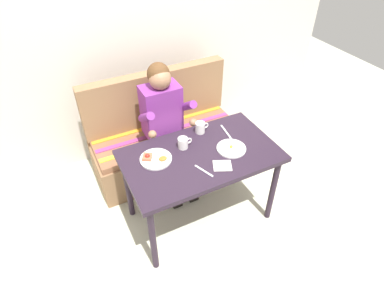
% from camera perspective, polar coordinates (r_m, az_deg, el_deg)
% --- Properties ---
extents(ground_plane, '(8.00, 8.00, 0.00)m').
position_cam_1_polar(ground_plane, '(3.03, 1.31, -12.27)').
color(ground_plane, beige).
extents(back_wall, '(4.40, 0.10, 2.60)m').
position_cam_1_polar(back_wall, '(3.25, -9.48, 19.45)').
color(back_wall, beige).
rests_on(back_wall, ground).
extents(table, '(1.20, 0.70, 0.73)m').
position_cam_1_polar(table, '(2.55, 1.52, -3.15)').
color(table, '#271A29').
rests_on(table, ground).
extents(couch, '(1.44, 0.56, 1.00)m').
position_cam_1_polar(couch, '(3.29, -4.82, 0.75)').
color(couch, '#886344').
rests_on(couch, ground).
extents(person, '(0.45, 0.61, 1.21)m').
position_cam_1_polar(person, '(2.90, -4.85, 4.92)').
color(person, '#7A2F86').
rests_on(person, ground).
extents(plate_breakfast, '(0.24, 0.24, 0.05)m').
position_cam_1_polar(plate_breakfast, '(2.46, -6.51, -2.58)').
color(plate_breakfast, white).
rests_on(plate_breakfast, table).
extents(plate_eggs, '(0.23, 0.23, 0.04)m').
position_cam_1_polar(plate_eggs, '(2.56, 6.91, -0.76)').
color(plate_eggs, white).
rests_on(plate_eggs, table).
extents(coffee_mug, '(0.12, 0.08, 0.09)m').
position_cam_1_polar(coffee_mug, '(2.69, 1.48, 2.95)').
color(coffee_mug, white).
rests_on(coffee_mug, table).
extents(coffee_mug_second, '(0.12, 0.08, 0.09)m').
position_cam_1_polar(coffee_mug_second, '(2.53, -1.55, 0.23)').
color(coffee_mug_second, white).
rests_on(coffee_mug_second, table).
extents(napkin, '(0.17, 0.16, 0.01)m').
position_cam_1_polar(napkin, '(2.41, 5.35, -3.81)').
color(napkin, silver).
rests_on(napkin, table).
extents(fork, '(0.07, 0.16, 0.00)m').
position_cam_1_polar(fork, '(2.36, 2.10, -4.74)').
color(fork, silver).
rests_on(fork, table).
extents(knife, '(0.04, 0.20, 0.00)m').
position_cam_1_polar(knife, '(2.73, 6.00, 2.14)').
color(knife, silver).
rests_on(knife, table).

